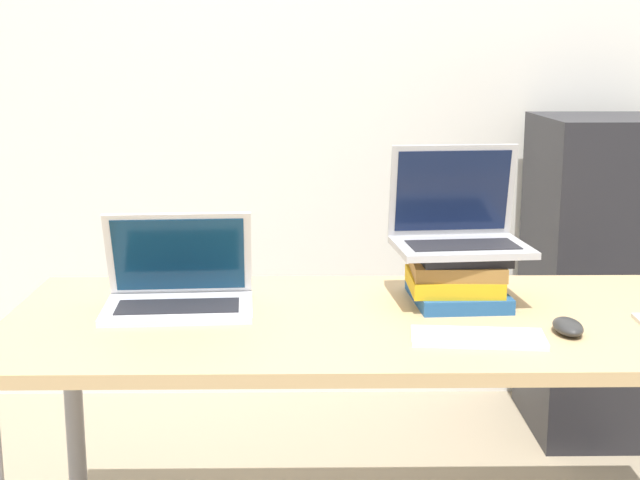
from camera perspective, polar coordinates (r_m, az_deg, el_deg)
wall_back at (r=3.29m, az=2.14°, el=12.87°), size 8.00×0.05×2.70m
desk at (r=2.08m, az=3.87°, el=-6.64°), size 1.73×0.75×0.70m
laptop_left at (r=2.13m, az=-9.03°, el=-3.17°), size 0.36×0.26×0.23m
book_stack at (r=2.18m, az=8.73°, el=-2.38°), size 0.23×0.27×0.13m
laptop_on_books at (r=2.18m, az=8.83°, el=0.78°), size 0.33×0.27×0.25m
wireless_keyboard at (r=1.92m, az=10.07°, el=-6.15°), size 0.29×0.15×0.01m
mouse at (r=2.00m, az=15.58°, el=-5.36°), size 0.06×0.11×0.03m
mini_fridge at (r=3.21m, az=17.93°, el=-2.23°), size 0.50×0.52×1.09m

